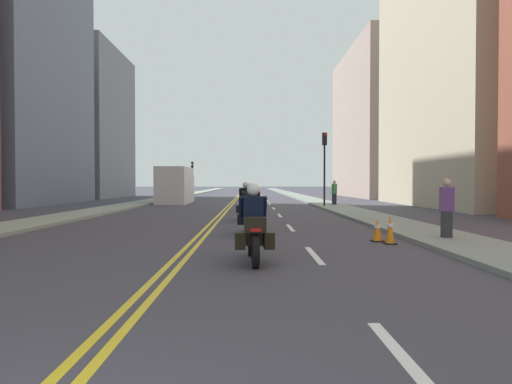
% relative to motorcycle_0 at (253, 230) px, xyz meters
% --- Properties ---
extents(ground_plane, '(264.00, 264.00, 0.00)m').
position_rel_motorcycle_0_xyz_m(ground_plane, '(-1.55, 40.90, -0.65)').
color(ground_plane, '#3F3D47').
extents(sidewalk_left, '(2.21, 144.00, 0.12)m').
position_rel_motorcycle_0_xyz_m(sidewalk_left, '(-8.46, 40.90, -0.59)').
color(sidewalk_left, gray).
rests_on(sidewalk_left, ground).
extents(sidewalk_right, '(2.21, 144.00, 0.12)m').
position_rel_motorcycle_0_xyz_m(sidewalk_right, '(5.36, 40.90, -0.59)').
color(sidewalk_right, gray).
rests_on(sidewalk_right, ground).
extents(centreline_yellow_inner, '(0.12, 132.00, 0.01)m').
position_rel_motorcycle_0_xyz_m(centreline_yellow_inner, '(-1.67, 40.90, -0.64)').
color(centreline_yellow_inner, yellow).
rests_on(centreline_yellow_inner, ground).
extents(centreline_yellow_outer, '(0.12, 132.00, 0.01)m').
position_rel_motorcycle_0_xyz_m(centreline_yellow_outer, '(-1.43, 40.90, -0.64)').
color(centreline_yellow_outer, yellow).
rests_on(centreline_yellow_outer, ground).
extents(lane_dashes_white, '(0.14, 56.40, 0.01)m').
position_rel_motorcycle_0_xyz_m(lane_dashes_white, '(1.35, 21.90, -0.64)').
color(lane_dashes_white, silver).
rests_on(lane_dashes_white, ground).
extents(building_left_1, '(9.22, 13.59, 29.74)m').
position_rel_motorcycle_0_xyz_m(building_left_1, '(-18.84, 24.81, 14.22)').
color(building_left_1, slate).
rests_on(building_left_1, ground).
extents(building_left_2, '(7.51, 12.89, 15.86)m').
position_rel_motorcycle_0_xyz_m(building_left_2, '(-17.98, 39.38, 7.28)').
color(building_left_2, slate).
rests_on(building_left_2, ground).
extents(building_right_2, '(7.54, 19.16, 16.88)m').
position_rel_motorcycle_0_xyz_m(building_right_2, '(14.90, 42.56, 7.79)').
color(building_right_2, '#B59B8E').
rests_on(building_right_2, ground).
extents(motorcycle_0, '(0.78, 2.10, 1.60)m').
position_rel_motorcycle_0_xyz_m(motorcycle_0, '(0.00, 0.00, 0.00)').
color(motorcycle_0, black).
rests_on(motorcycle_0, ground).
extents(motorcycle_1, '(0.78, 2.24, 1.61)m').
position_rel_motorcycle_0_xyz_m(motorcycle_1, '(-0.06, 4.96, 0.01)').
color(motorcycle_1, black).
rests_on(motorcycle_1, ground).
extents(motorcycle_2, '(0.77, 2.19, 1.66)m').
position_rel_motorcycle_0_xyz_m(motorcycle_2, '(-0.29, 10.06, 0.03)').
color(motorcycle_2, black).
rests_on(motorcycle_2, ground).
extents(motorcycle_3, '(0.76, 2.08, 1.64)m').
position_rel_motorcycle_0_xyz_m(motorcycle_3, '(-0.19, 15.99, 0.02)').
color(motorcycle_3, black).
rests_on(motorcycle_3, ground).
extents(traffic_cone_0, '(0.32, 0.32, 0.63)m').
position_rel_motorcycle_0_xyz_m(traffic_cone_0, '(3.41, 3.18, -0.33)').
color(traffic_cone_0, black).
rests_on(traffic_cone_0, ground).
extents(traffic_cone_1, '(0.30, 0.30, 0.78)m').
position_rel_motorcycle_0_xyz_m(traffic_cone_1, '(3.60, 2.67, -0.26)').
color(traffic_cone_1, black).
rests_on(traffic_cone_1, ground).
extents(traffic_light_near, '(0.28, 0.38, 4.81)m').
position_rel_motorcycle_0_xyz_m(traffic_light_near, '(4.66, 19.56, 2.68)').
color(traffic_light_near, black).
rests_on(traffic_light_near, ground).
extents(traffic_light_far, '(0.28, 0.38, 4.36)m').
position_rel_motorcycle_0_xyz_m(traffic_light_far, '(-7.76, 49.42, 2.38)').
color(traffic_light_far, black).
rests_on(traffic_light_far, ground).
extents(pedestrian_0, '(0.32, 0.51, 1.77)m').
position_rel_motorcycle_0_xyz_m(pedestrian_0, '(5.64, 21.40, 0.27)').
color(pedestrian_0, '#212432').
rests_on(pedestrian_0, ground).
extents(pedestrian_1, '(0.41, 0.31, 1.72)m').
position_rel_motorcycle_0_xyz_m(pedestrian_1, '(5.28, 3.10, 0.24)').
color(pedestrian_1, '#2B292C').
rests_on(pedestrian_1, ground).
extents(parked_truck, '(2.20, 6.50, 2.80)m').
position_rel_motorcycle_0_xyz_m(parked_truck, '(-5.96, 26.22, 0.62)').
color(parked_truck, silver).
rests_on(parked_truck, ground).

